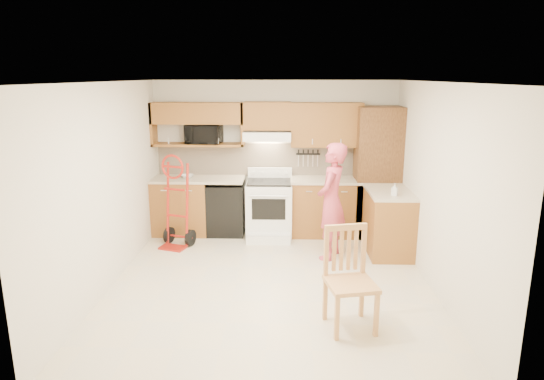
{
  "coord_description": "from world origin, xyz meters",
  "views": [
    {
      "loc": [
        0.18,
        -5.53,
        2.58
      ],
      "look_at": [
        0.0,
        0.5,
        1.1
      ],
      "focal_mm": 31.06,
      "sensor_mm": 36.0,
      "label": 1
    }
  ],
  "objects_px": {
    "person": "(331,201)",
    "dining_chair": "(351,280)",
    "range": "(269,204)",
    "microwave": "(204,134)",
    "hand_truck": "(174,206)"
  },
  "relations": [
    {
      "from": "range",
      "to": "person",
      "type": "bearing_deg",
      "value": -44.03
    },
    {
      "from": "microwave",
      "to": "person",
      "type": "distance_m",
      "value": 2.44
    },
    {
      "from": "microwave",
      "to": "dining_chair",
      "type": "relative_size",
      "value": 0.53
    },
    {
      "from": "person",
      "to": "hand_truck",
      "type": "height_order",
      "value": "person"
    },
    {
      "from": "hand_truck",
      "to": "dining_chair",
      "type": "xyz_separation_m",
      "value": [
        2.36,
        -2.33,
        -0.11
      ]
    },
    {
      "from": "person",
      "to": "hand_truck",
      "type": "relative_size",
      "value": 1.29
    },
    {
      "from": "microwave",
      "to": "dining_chair",
      "type": "distance_m",
      "value": 3.89
    },
    {
      "from": "range",
      "to": "hand_truck",
      "type": "bearing_deg",
      "value": -159.84
    },
    {
      "from": "microwave",
      "to": "person",
      "type": "bearing_deg",
      "value": -23.21
    },
    {
      "from": "range",
      "to": "person",
      "type": "relative_size",
      "value": 0.65
    },
    {
      "from": "person",
      "to": "microwave",
      "type": "bearing_deg",
      "value": -99.01
    },
    {
      "from": "person",
      "to": "dining_chair",
      "type": "distance_m",
      "value": 1.99
    },
    {
      "from": "range",
      "to": "person",
      "type": "distance_m",
      "value": 1.31
    },
    {
      "from": "microwave",
      "to": "range",
      "type": "distance_m",
      "value": 1.57
    },
    {
      "from": "person",
      "to": "dining_chair",
      "type": "relative_size",
      "value": 1.57
    }
  ]
}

